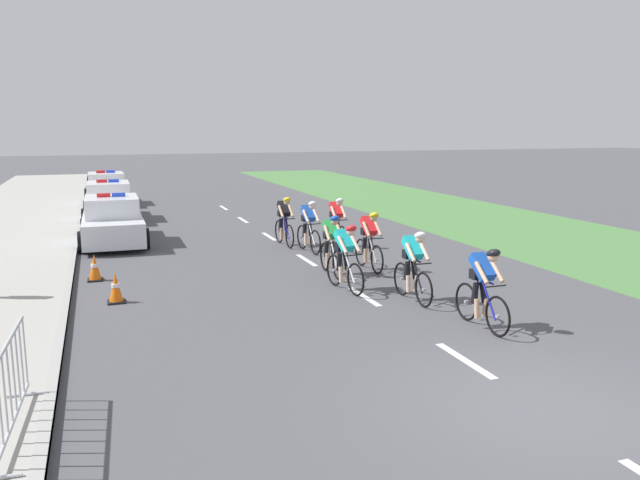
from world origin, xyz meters
name	(u,v)px	position (x,y,z in m)	size (l,w,h in m)	color
ground_plane	(542,409)	(0.00, 0.00, 0.00)	(160.00, 160.00, 0.00)	#4C4C51
kerb_edge	(75,245)	(-6.06, 14.00, 0.07)	(0.16, 60.00, 0.13)	#9E9E99
grass_verge	(495,222)	(8.94, 14.00, 0.00)	(7.00, 60.00, 0.01)	#4C7F42
lane_markings_centre	(306,260)	(0.00, 9.85, 0.00)	(0.14, 25.60, 0.01)	white
cyclist_lead	(483,286)	(1.15, 3.14, 0.79)	(0.42, 1.72, 1.56)	black
cyclist_second	(413,265)	(0.82, 5.19, 0.79)	(0.42, 1.72, 1.56)	black
cyclist_third	(345,256)	(-0.21, 6.45, 0.79)	(0.46, 1.72, 1.56)	black
cyclist_fourth	(331,244)	(0.03, 7.98, 0.79)	(0.42, 1.72, 1.56)	black
cyclist_fifth	(369,240)	(1.14, 8.18, 0.79)	(0.42, 1.72, 1.56)	black
cyclist_sixth	(309,225)	(0.43, 10.92, 0.79)	(0.44, 1.72, 1.56)	black
cyclist_seventh	(337,221)	(1.47, 11.38, 0.79)	(0.42, 1.72, 1.56)	black
cyclist_eighth	(284,220)	(0.04, 12.13, 0.79)	(0.43, 1.72, 1.56)	black
police_car_nearest	(113,222)	(-4.93, 14.30, 0.68)	(2.03, 4.42, 1.59)	silver
police_car_second	(109,202)	(-4.93, 19.74, 0.68)	(2.03, 4.41, 1.59)	white
police_car_third	(107,190)	(-4.93, 25.12, 0.68)	(2.06, 4.43, 1.59)	white
crowd_barrier_front	(10,390)	(-6.38, 1.34, 0.65)	(0.60, 2.32, 1.07)	#B7BABF
traffic_cone_near	(95,268)	(-5.48, 9.30, 0.31)	(0.36, 0.36, 0.64)	black
traffic_cone_mid	(116,288)	(-5.07, 7.14, 0.31)	(0.36, 0.36, 0.64)	black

